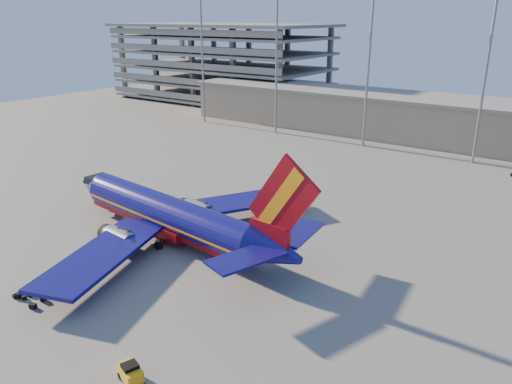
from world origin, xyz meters
TOP-DOWN VIEW (x-y plane):
  - ground at (0.00, 0.00)m, footprint 220.00×220.00m
  - terminal_building at (10.00, 58.00)m, footprint 122.00×16.00m
  - parking_garage at (-62.00, 74.05)m, footprint 62.00×32.00m
  - light_mast_row at (5.00, 46.00)m, footprint 101.60×1.60m
  - aircraft_main at (-4.59, -5.59)m, footprint 37.26×35.69m
  - baggage_tug at (9.25, -24.01)m, footprint 2.28×1.78m
  - luggage_pile at (-6.19, -22.00)m, footprint 3.35×2.54m

SIDE VIEW (x-z plane):
  - ground at x=0.00m, z-range 0.00..0.00m
  - luggage_pile at x=-6.19m, z-range -0.05..0.48m
  - baggage_tug at x=9.25m, z-range 0.03..1.47m
  - aircraft_main at x=-4.59m, z-range -3.62..9.01m
  - terminal_building at x=10.00m, z-range 0.07..8.57m
  - parking_garage at x=-62.00m, z-range 1.03..22.43m
  - light_mast_row at x=5.00m, z-range 3.23..31.88m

